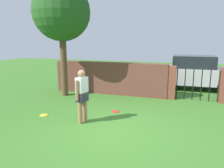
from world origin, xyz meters
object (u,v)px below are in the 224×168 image
Objects in this scene: car at (193,73)px; frisbee_red at (115,111)px; tree at (61,13)px; frisbee_yellow at (44,115)px; person at (82,94)px.

frisbee_red is at bearing -120.85° from car.
tree reaches higher than frisbee_red.
frisbee_yellow is 1.00× the size of frisbee_red.
frisbee_red is (0.65, 1.25, -0.89)m from person.
person reaches higher than frisbee_yellow.
tree is at bearing 105.59° from frisbee_yellow.
car is at bearing 29.90° from tree.
tree is 4.47m from person.
tree reaches higher than car.
car is at bearing 163.58° from person.
person is at bearing -50.83° from tree.
tree is 18.10× the size of frisbee_red.
person is at bearing -4.67° from frisbee_yellow.
frisbee_red is at bearing 165.31° from person.
frisbee_yellow is at bearing -152.29° from frisbee_red.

